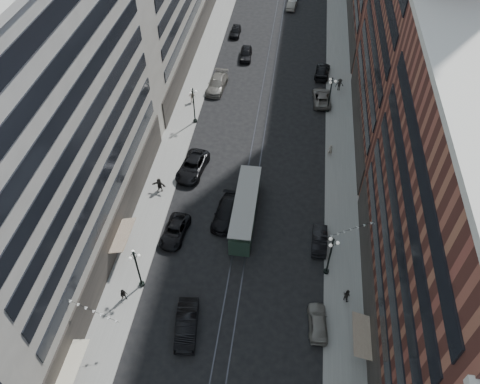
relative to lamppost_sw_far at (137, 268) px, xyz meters
The scene contains 30 objects.
ground 33.44m from the lamppost_sw_far, 73.96° to the left, with size 220.00×220.00×0.00m, color black.
sidewalk_west 42.15m from the lamppost_sw_far, 92.45° to the left, with size 4.00×180.00×0.15m, color gray.
sidewalk_east 46.70m from the lamppost_sw_far, 64.31° to the left, with size 4.00×180.00×0.15m, color gray.
rail_west 42.96m from the lamppost_sw_far, 78.56° to the left, with size 0.12×180.00×0.02m, color #2D2D33.
rail_east 43.26m from the lamppost_sw_far, 76.74° to the left, with size 0.12×180.00×0.02m, color #2D2D33.
building_west_mid 14.31m from the lamppost_sw_far, 147.34° to the left, with size 8.00×36.00×28.00m, color #ABA698.
building_east_mid 27.67m from the lamppost_sw_far, ahead, with size 8.00×30.00×24.00m, color brown.
lamppost_sw_far is the anchor object (origin of this frame).
lamppost_sw_mid 27.00m from the lamppost_sw_far, 90.00° to the left, with size 1.03×1.14×5.52m.
lamppost_se_far 18.83m from the lamppost_sw_far, 12.26° to the left, with size 1.03×1.14×5.52m.
lamppost_se_mid 36.91m from the lamppost_sw_far, 60.10° to the left, with size 1.03×1.14×5.52m.
streetcar 13.94m from the lamppost_sw_far, 48.33° to the left, with size 2.44×11.02×3.05m.
car_2 7.44m from the lamppost_sw_far, 74.85° to the left, with size 2.37×5.15×1.43m, color black.
car_4 17.89m from the lamppost_sw_far, ahead, with size 1.75×4.35×1.48m, color gray.
car_5 7.20m from the lamppost_sw_far, 36.31° to the right, with size 1.89×5.41×1.78m, color black.
pedestrian_2 3.07m from the lamppost_sw_far, 122.57° to the right, with size 0.76×0.42×1.57m, color black.
car_7 17.36m from the lamppost_sw_far, 84.35° to the left, with size 2.87×6.22×1.73m, color black.
car_8 35.81m from the lamppost_sw_far, 87.34° to the left, with size 2.49×6.14×1.78m, color slate.
car_9 52.94m from the lamppost_sw_far, 87.77° to the left, with size 1.73×4.29×1.46m, color black.
car_10 19.35m from the lamppost_sw_far, 23.59° to the left, with size 1.57×4.49×1.48m, color black.
car_11 38.60m from the lamppost_sw_far, 62.97° to the left, with size 2.50×5.43×1.51m, color slate.
car_12 45.24m from the lamppost_sw_far, 67.19° to the left, with size 2.14×5.27×1.53m, color black.
car_13 45.54m from the lamppost_sw_far, 83.84° to the left, with size 1.89×4.71×1.60m, color black.
car_14 65.86m from the lamppost_sw_far, 80.03° to the left, with size 1.57×4.49×1.48m, color gray.
pedestrian_5 13.44m from the lamppost_sw_far, 96.49° to the left, with size 1.74×0.50×1.87m, color black.
pedestrian_6 31.71m from the lamppost_sw_far, 92.41° to the left, with size 1.05×0.48×1.79m, color #BAAB9A.
pedestrian_7 20.45m from the lamppost_sw_far, ahead, with size 0.76×0.42×1.57m, color black.
pedestrian_8 29.22m from the lamppost_sw_far, 50.09° to the left, with size 0.64×0.42×1.75m, color #9F9684.
pedestrian_9 42.66m from the lamppost_sw_far, 61.90° to the left, with size 1.24×0.51×1.92m, color black.
car_extra_1 12.43m from the lamppost_sw_far, 55.07° to the left, with size 2.37×5.84×1.69m, color black.
Camera 1 is at (4.05, 3.61, 40.59)m, focal length 35.00 mm.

